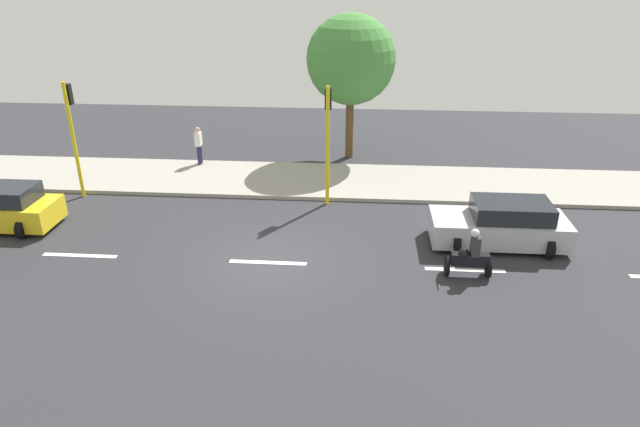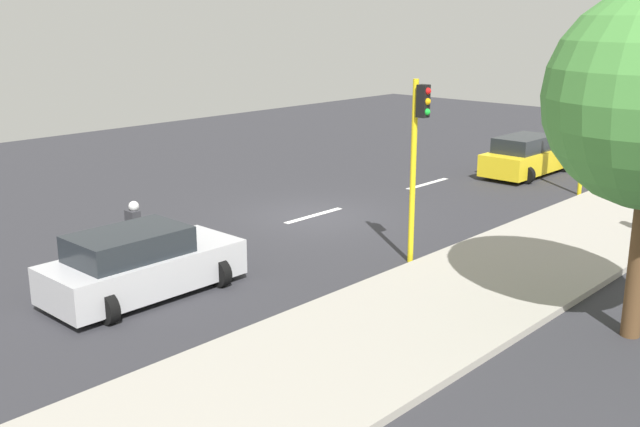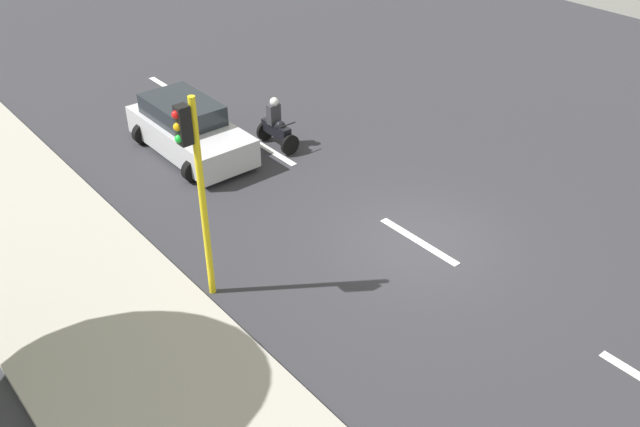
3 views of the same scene
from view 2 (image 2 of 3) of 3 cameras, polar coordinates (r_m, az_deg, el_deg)
The scene contains 11 objects.
ground_plane at distance 22.68m, azimuth -0.48°, elevation -0.29°, with size 40.00×60.00×0.10m, color #2D2D33.
sidewalk at distance 18.74m, azimuth 15.29°, elevation -3.79°, with size 4.00×60.00×0.15m, color #9E998E.
lane_stripe_north at distance 18.96m, azimuth -13.07°, elevation -3.65°, with size 0.20×2.40×0.01m, color white.
lane_stripe_mid at distance 22.67m, azimuth -0.48°, elevation -0.15°, with size 0.20×2.40×0.01m, color white.
lane_stripe_south at distance 27.21m, azimuth 8.25°, elevation 2.28°, with size 0.20×2.40×0.01m, color white.
lane_stripe_far_south at distance 32.23m, azimuth 14.39°, elevation 3.97°, with size 0.20×2.40×0.01m, color white.
car_yellow_cab at distance 29.36m, azimuth 15.57°, elevation 4.23°, with size 2.12×4.41×1.52m.
car_silver at distance 16.59m, azimuth -13.58°, elevation -3.83°, with size 2.24×4.33×1.52m.
motorcycle at distance 19.01m, azimuth -13.79°, elevation -1.63°, with size 0.60×1.30×1.53m.
traffic_light_corner at distance 26.25m, azimuth 19.99°, elevation 7.55°, with size 0.49×0.24×4.50m.
traffic_light_midblock at distance 17.85m, azimuth 7.46°, elevation 5.16°, with size 0.49×0.24×4.50m.
Camera 2 is at (15.05, -15.87, 5.98)m, focal length 41.72 mm.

